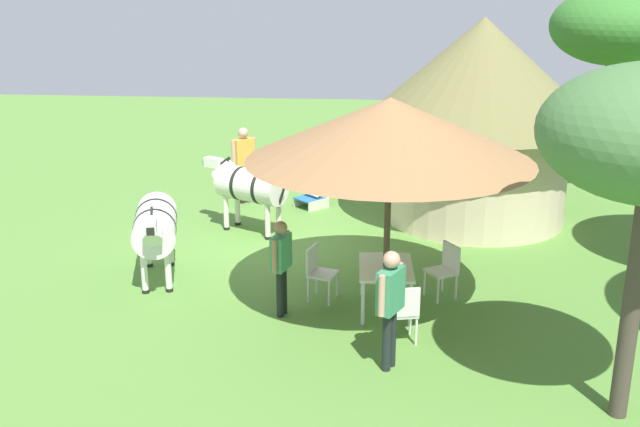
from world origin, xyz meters
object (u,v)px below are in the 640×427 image
patio_chair_west_end (402,310)px  standing_watcher (244,158)px  guest_beside_umbrella (390,299)px  acacia_tree_far_lawn (616,27)px  patio_chair_near_lawn (445,267)px  patio_chair_near_hut (318,269)px  guest_behind_table (281,259)px  zebra_nearest_camera (249,186)px  patio_dining_table (386,272)px  shade_umbrella (390,129)px  striped_lounge_chair (313,196)px  zebra_by_umbrella (155,226)px  thatched_hut (480,107)px

patio_chair_west_end → standing_watcher: (-6.72, -3.54, 0.54)m
patio_chair_west_end → standing_watcher: 7.62m
guest_beside_umbrella → acacia_tree_far_lawn: (-9.19, 5.08, 2.90)m
patio_chair_near_lawn → guest_beside_umbrella: size_ratio=0.53×
patio_chair_near_hut → guest_behind_table: bearing=-21.8°
zebra_nearest_camera → patio_chair_near_hut: bearing=-124.2°
patio_dining_table → standing_watcher: 6.51m
standing_watcher → zebra_nearest_camera: size_ratio=0.93×
shade_umbrella → patio_dining_table: bearing=-45.0°
acacia_tree_far_lawn → striped_lounge_chair: bearing=-74.4°
guest_beside_umbrella → patio_chair_near_lawn: bearing=-173.6°
shade_umbrella → guest_beside_umbrella: shade_umbrella is taller
guest_behind_table → zebra_by_umbrella: size_ratio=0.69×
patio_chair_west_end → acacia_tree_far_lawn: bearing=47.5°
patio_chair_near_lawn → striped_lounge_chair: size_ratio=0.94×
striped_lounge_chair → zebra_by_umbrella: 5.13m
striped_lounge_chair → guest_behind_table: bearing=134.1°
guest_beside_umbrella → zebra_by_umbrella: 4.86m
patio_dining_table → patio_chair_near_hut: patio_chair_near_hut is taller
thatched_hut → patio_dining_table: (4.90, -1.88, -1.78)m
thatched_hut → patio_chair_near_hut: size_ratio=5.59×
patio_chair_west_end → zebra_nearest_camera: zebra_nearest_camera is taller
patio_chair_near_lawn → acacia_tree_far_lawn: 8.60m
thatched_hut → zebra_nearest_camera: bearing=-74.2°
zebra_by_umbrella → patio_dining_table: bearing=153.0°
patio_chair_near_lawn → striped_lounge_chair: bearing=-3.0°
striped_lounge_chair → zebra_nearest_camera: (1.85, -1.12, 0.73)m
zebra_by_umbrella → acacia_tree_far_lawn: bearing=-159.1°
patio_chair_near_hut → patio_chair_west_end: bearing=59.3°
patio_chair_near_hut → patio_chair_west_end: size_ratio=1.00×
striped_lounge_chair → patio_chair_near_hut: bearing=139.8°
standing_watcher → acacia_tree_far_lawn: acacia_tree_far_lawn is taller
patio_dining_table → acacia_tree_far_lawn: 9.53m
patio_dining_table → patio_chair_near_lawn: patio_chair_near_lawn is taller
guest_behind_table → patio_chair_near_lawn: bearing=-53.9°
patio_chair_near_hut → patio_chair_near_lawn: 2.10m
striped_lounge_chair → zebra_nearest_camera: zebra_nearest_camera is taller
guest_behind_table → zebra_by_umbrella: bearing=78.7°
patio_chair_west_end → zebra_by_umbrella: bearing=142.1°
patio_dining_table → patio_chair_near_hut: bearing=-106.1°
zebra_by_umbrella → patio_chair_west_end: bearing=140.1°
patio_dining_table → guest_behind_table: guest_behind_table is taller
patio_chair_west_end → patio_chair_near_hut: bearing=120.7°
thatched_hut → standing_watcher: thatched_hut is taller
shade_umbrella → patio_chair_near_hut: (-0.32, -1.10, -2.39)m
patio_chair_west_end → patio_chair_near_lawn: size_ratio=1.00×
patio_chair_near_hut → patio_chair_near_lawn: (-0.29, 2.08, 0.00)m
shade_umbrella → acacia_tree_far_lawn: acacia_tree_far_lawn is taller
thatched_hut → zebra_by_umbrella: 7.22m
patio_chair_near_hut → patio_chair_west_end: 1.97m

